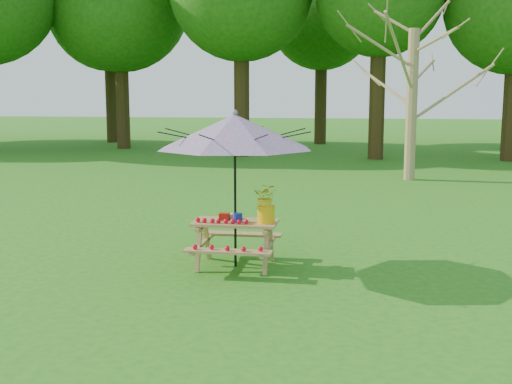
# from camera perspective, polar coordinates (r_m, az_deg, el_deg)

# --- Properties ---
(picnic_table) EXTENTS (1.20, 1.32, 0.67)m
(picnic_table) POSITION_cam_1_polar(r_m,az_deg,el_deg) (9.25, -1.85, -4.70)
(picnic_table) COLOR #AB714D
(picnic_table) RESTS_ON ground
(patio_umbrella) EXTENTS (2.67, 2.67, 2.25)m
(patio_umbrella) POSITION_cam_1_polar(r_m,az_deg,el_deg) (9.01, -1.89, 5.39)
(patio_umbrella) COLOR black
(patio_umbrella) RESTS_ON ground
(produce_bins) EXTENTS (0.36, 0.39, 0.13)m
(produce_bins) POSITION_cam_1_polar(r_m,az_deg,el_deg) (9.21, -2.13, -2.23)
(produce_bins) COLOR #A91A0D
(produce_bins) RESTS_ON picnic_table
(tomatoes_row) EXTENTS (0.77, 0.13, 0.07)m
(tomatoes_row) POSITION_cam_1_polar(r_m,az_deg,el_deg) (9.03, -3.01, -2.58)
(tomatoes_row) COLOR red
(tomatoes_row) RESTS_ON picnic_table
(flower_bucket) EXTENTS (0.35, 0.31, 0.56)m
(flower_bucket) POSITION_cam_1_polar(r_m,az_deg,el_deg) (9.01, 0.90, -0.89)
(flower_bucket) COLOR #F1B00C
(flower_bucket) RESTS_ON picnic_table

